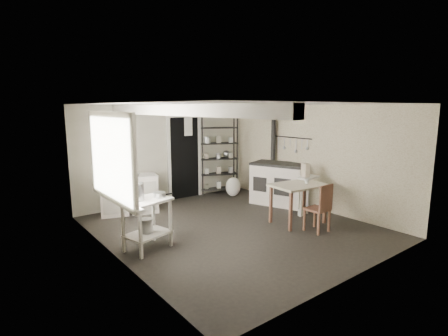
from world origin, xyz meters
TOP-DOWN VIEW (x-y plane):
  - floor at (0.00, 0.00)m, footprint 5.00×5.00m
  - ceiling at (0.00, 0.00)m, footprint 5.00×5.00m
  - wall_back at (0.00, 2.50)m, footprint 4.50×0.02m
  - wall_front at (0.00, -2.50)m, footprint 4.50×0.02m
  - wall_left at (-2.25, 0.00)m, footprint 0.02×5.00m
  - wall_right at (2.25, 0.00)m, footprint 0.02×5.00m
  - window at (-2.22, 0.20)m, footprint 0.12×1.76m
  - doorway at (0.45, 2.47)m, footprint 0.96×0.10m
  - ceiling_beam at (-1.20, 0.00)m, footprint 0.18×5.00m
  - wallpaper_panel at (2.24, 0.00)m, footprint 0.01×5.00m
  - utensil_rail at (2.19, 0.60)m, footprint 0.06×1.20m
  - prep_table at (-1.73, 0.05)m, footprint 0.83×0.68m
  - stockpot at (-1.89, 0.11)m, footprint 0.29×0.29m
  - saucepan at (-1.51, 0.04)m, footprint 0.24×0.24m
  - bucket at (-1.74, 0.08)m, footprint 0.27×0.27m
  - base_cabinets at (-1.18, 2.09)m, footprint 1.35×0.89m
  - mixing_bowl at (-1.09, 1.98)m, footprint 0.33×0.33m
  - counter_cup at (-1.49, 2.04)m, footprint 0.17×0.17m
  - shelf_rack at (1.38, 2.31)m, footprint 1.01×0.73m
  - shelf_jar at (1.10, 2.36)m, footprint 0.10×0.10m
  - storage_box_a at (1.14, 2.36)m, footprint 0.39×0.37m
  - storage_box_b at (1.51, 2.31)m, footprint 0.29×0.28m
  - stove at (1.87, 0.63)m, footprint 1.08×1.40m
  - stovepipe at (2.09, 1.05)m, footprint 0.12×0.12m
  - side_ledge at (1.77, -0.30)m, footprint 0.57×0.36m
  - oats_box at (1.73, -0.25)m, footprint 0.16×0.21m
  - work_table at (1.16, -0.56)m, footprint 1.10×0.83m
  - table_cup at (1.33, -0.61)m, footprint 0.09×0.09m
  - chair at (1.08, -1.08)m, footprint 0.38×0.40m
  - flour_sack at (1.49, 1.84)m, footprint 0.49×0.44m
  - floor_crock at (1.57, -0.29)m, footprint 0.15×0.15m

SIDE VIEW (x-z plane):
  - floor at x=0.00m, z-range 0.00..0.00m
  - floor_crock at x=1.57m, z-range 0.00..0.15m
  - flour_sack at x=1.49m, z-range 0.00..0.48m
  - work_table at x=1.16m, z-range -0.01..0.77m
  - bucket at x=-1.74m, z-range 0.27..0.50m
  - prep_table at x=-1.73m, z-range -0.01..0.81m
  - side_ledge at x=1.77m, z-range 0.02..0.84m
  - stove at x=1.87m, z-range -0.04..0.92m
  - base_cabinets at x=-1.18m, z-range 0.05..0.87m
  - chair at x=1.08m, z-range 0.04..0.93m
  - table_cup at x=1.33m, z-range 0.76..0.85m
  - saucepan at x=-1.51m, z-range 0.80..0.90m
  - stockpot at x=-1.89m, z-range 0.79..1.09m
  - shelf_rack at x=1.38m, z-range -0.05..1.95m
  - mixing_bowl at x=-1.09m, z-range 0.92..0.99m
  - counter_cup at x=-1.49m, z-range 0.92..1.03m
  - doorway at x=0.45m, z-range -0.04..2.04m
  - oats_box at x=1.73m, z-range 0.87..1.15m
  - wall_back at x=0.00m, z-range 0.00..2.30m
  - wall_front at x=0.00m, z-range 0.00..2.30m
  - wall_left at x=-2.25m, z-range 0.00..2.30m
  - wall_right at x=2.25m, z-range 0.00..2.30m
  - wallpaper_panel at x=2.24m, z-range 0.00..2.30m
  - shelf_jar at x=1.10m, z-range 1.27..1.45m
  - window at x=-2.22m, z-range 0.86..2.14m
  - utensil_rail at x=2.19m, z-range 1.33..1.77m
  - stovepipe at x=2.09m, z-range 0.87..2.31m
  - storage_box_b at x=1.51m, z-range 1.90..2.08m
  - storage_box_a at x=1.14m, z-range 1.90..2.12m
  - ceiling_beam at x=-1.20m, z-range 2.11..2.29m
  - ceiling at x=0.00m, z-range 2.30..2.30m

